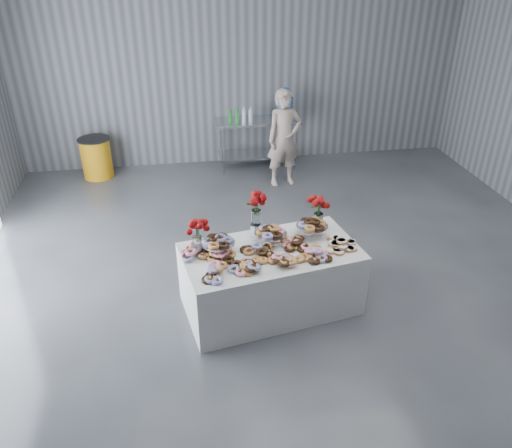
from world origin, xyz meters
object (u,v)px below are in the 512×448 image
(person, at_px, (284,138))
(water_jug, at_px, (285,105))
(trash_barrel, at_px, (96,158))
(display_table, at_px, (271,279))
(prep_table, at_px, (257,135))

(person, bearing_deg, water_jug, 68.12)
(person, height_order, trash_barrel, person)
(display_table, distance_m, trash_barrel, 4.72)
(prep_table, relative_size, trash_barrel, 2.10)
(trash_barrel, bearing_deg, display_table, -60.18)
(person, bearing_deg, display_table, -113.95)
(person, xyz_separation_m, trash_barrel, (-3.20, 0.81, -0.46))
(display_table, bearing_deg, trash_barrel, 119.82)
(prep_table, bearing_deg, person, -68.28)
(trash_barrel, bearing_deg, water_jug, 0.00)
(prep_table, distance_m, water_jug, 0.73)
(water_jug, bearing_deg, person, -102.49)
(display_table, xyz_separation_m, prep_table, (0.53, 4.09, 0.24))
(display_table, xyz_separation_m, trash_barrel, (-2.35, 4.09, -0.02))
(display_table, bearing_deg, prep_table, 82.60)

